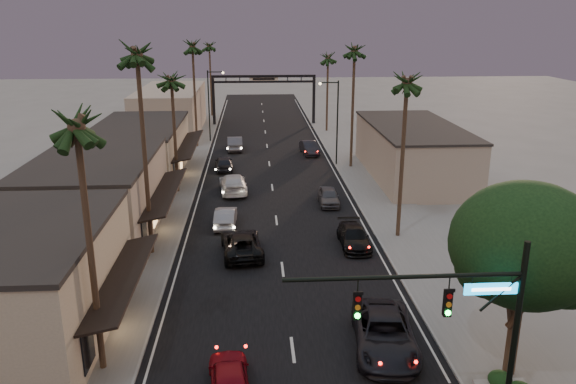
{
  "coord_description": "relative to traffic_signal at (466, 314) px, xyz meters",
  "views": [
    {
      "loc": [
        -1.69,
        -13.22,
        15.05
      ],
      "look_at": [
        0.87,
        27.38,
        2.5
      ],
      "focal_mm": 35.0,
      "sensor_mm": 36.0,
      "label": 1
    }
  ],
  "objects": [
    {
      "name": "palm_ra",
      "position": [
        2.91,
        20.0,
        6.36
      ],
      "size": [
        3.2,
        3.2,
        13.2
      ],
      "color": "#38281C",
      "rests_on": "ground"
    },
    {
      "name": "storefront_mid",
      "position": [
        -18.69,
        22.0,
        -2.33
      ],
      "size": [
        8.0,
        14.0,
        5.5
      ],
      "primitive_type": "cube",
      "color": "gray",
      "rests_on": "ground"
    },
    {
      "name": "palm_rb",
      "position": [
        2.91,
        40.0,
        7.33
      ],
      "size": [
        3.2,
        3.2,
        14.2
      ],
      "color": "#38281C",
      "rests_on": "ground"
    },
    {
      "name": "storefront_near",
      "position": [
        -18.69,
        8.0,
        -2.33
      ],
      "size": [
        8.0,
        12.0,
        5.5
      ],
      "primitive_type": "cube",
      "color": "tan",
      "rests_on": "ground"
    },
    {
      "name": "palm_rc",
      "position": [
        2.91,
        60.0,
        5.39
      ],
      "size": [
        3.2,
        3.2,
        12.2
      ],
      "color": "#38281C",
      "rests_on": "ground"
    },
    {
      "name": "palm_lc",
      "position": [
        -14.29,
        32.0,
        5.39
      ],
      "size": [
        3.2,
        3.2,
        12.2
      ],
      "color": "#38281C",
      "rests_on": "ground"
    },
    {
      "name": "sidewalk_left",
      "position": [
        -15.19,
        48.0,
        -5.02
      ],
      "size": [
        5.0,
        92.0,
        0.12
      ],
      "primitive_type": "cube",
      "color": "slate",
      "rests_on": "ground"
    },
    {
      "name": "corner_tree",
      "position": [
        3.79,
        3.45,
        0.9
      ],
      "size": [
        6.2,
        6.2,
        8.8
      ],
      "color": "#38281C",
      "rests_on": "ground"
    },
    {
      "name": "curbside_far",
      "position": [
        -0.89,
        46.21,
        -4.32
      ],
      "size": [
        2.14,
        4.75,
        1.51
      ],
      "primitive_type": "imported",
      "rotation": [
        0.0,
        0.0,
        0.12
      ],
      "color": "black",
      "rests_on": "ground"
    },
    {
      "name": "storefront_dist",
      "position": [
        -18.69,
        61.0,
        -2.08
      ],
      "size": [
        8.0,
        20.0,
        6.0
      ],
      "primitive_type": "cube",
      "color": "gray",
      "rests_on": "ground"
    },
    {
      "name": "curbside_grey",
      "position": [
        -1.1,
        27.73,
        -4.38
      ],
      "size": [
        1.78,
        4.18,
        1.41
      ],
      "primitive_type": "imported",
      "rotation": [
        0.0,
        0.0,
        -0.03
      ],
      "color": "#434448",
      "rests_on": "ground"
    },
    {
      "name": "traffic_signal",
      "position": [
        0.0,
        0.0,
        0.0
      ],
      "size": [
        8.51,
        0.22,
        7.8
      ],
      "color": "black",
      "rests_on": "ground"
    },
    {
      "name": "arch",
      "position": [
        -5.69,
        66.0,
        0.45
      ],
      "size": [
        15.2,
        0.4,
        7.27
      ],
      "color": "black",
      "rests_on": "ground"
    },
    {
      "name": "road",
      "position": [
        -5.69,
        41.0,
        -5.08
      ],
      "size": [
        14.0,
        120.0,
        0.02
      ],
      "primitive_type": "cube",
      "color": "black",
      "rests_on": "ground"
    },
    {
      "name": "oncoming_red",
      "position": [
        -8.56,
        3.0,
        -4.36
      ],
      "size": [
        2.06,
        4.36,
        1.44
      ],
      "primitive_type": "imported",
      "rotation": [
        0.0,
        0.0,
        3.23
      ],
      "color": "maroon",
      "rests_on": "ground"
    },
    {
      "name": "curbside_black",
      "position": [
        -0.57,
        18.45,
        -4.39
      ],
      "size": [
        1.93,
        4.74,
        1.38
      ],
      "primitive_type": "imported",
      "rotation": [
        0.0,
        0.0,
        -0.0
      ],
      "color": "black",
      "rests_on": "ground"
    },
    {
      "name": "oncoming_pickup",
      "position": [
        -8.28,
        17.58,
        -4.32
      ],
      "size": [
        3.09,
        5.73,
        1.53
      ],
      "primitive_type": "imported",
      "rotation": [
        0.0,
        0.0,
        3.25
      ],
      "color": "black",
      "rests_on": "ground"
    },
    {
      "name": "palm_lb",
      "position": [
        -14.29,
        18.0,
        8.3
      ],
      "size": [
        3.2,
        3.2,
        15.2
      ],
      "color": "#38281C",
      "rests_on": "ground"
    },
    {
      "name": "building_right",
      "position": [
        8.31,
        36.0,
        -2.58
      ],
      "size": [
        8.0,
        18.0,
        5.0
      ],
      "primitive_type": "cube",
      "color": "gray",
      "rests_on": "ground"
    },
    {
      "name": "sidewalk_right",
      "position": [
        3.81,
        48.0,
        -5.02
      ],
      "size": [
        5.0,
        92.0,
        0.12
      ],
      "primitive_type": "cube",
      "color": "slate",
      "rests_on": "ground"
    },
    {
      "name": "streetlight_right",
      "position": [
        1.23,
        41.0,
        0.25
      ],
      "size": [
        2.13,
        0.3,
        9.0
      ],
      "color": "black",
      "rests_on": "ground"
    },
    {
      "name": "oncoming_silver",
      "position": [
        -9.58,
        23.08,
        -4.37
      ],
      "size": [
        1.65,
        4.38,
        1.43
      ],
      "primitive_type": "imported",
      "rotation": [
        0.0,
        0.0,
        3.11
      ],
      "color": "gray",
      "rests_on": "ground"
    },
    {
      "name": "streetlight_left",
      "position": [
        -12.61,
        54.0,
        0.25
      ],
      "size": [
        2.13,
        0.3,
        9.0
      ],
      "color": "black",
      "rests_on": "ground"
    },
    {
      "name": "oncoming_grey_far",
      "position": [
        -9.59,
        49.0,
        -4.26
      ],
      "size": [
        1.94,
        5.07,
        1.65
      ],
      "primitive_type": "imported",
      "rotation": [
        0.0,
        0.0,
        3.18
      ],
      "color": "#505055",
      "rests_on": "ground"
    },
    {
      "name": "storefront_far",
      "position": [
        -18.69,
        38.0,
        -2.58
      ],
      "size": [
        8.0,
        16.0,
        5.0
      ],
      "primitive_type": "cube",
      "color": "tan",
      "rests_on": "ground"
    },
    {
      "name": "palm_far",
      "position": [
        -13.99,
        74.0,
        6.36
      ],
      "size": [
        3.2,
        3.2,
        13.2
      ],
      "color": "#38281C",
      "rests_on": "ground"
    },
    {
      "name": "oncoming_white",
      "position": [
        -9.28,
        31.77,
        -4.26
      ],
      "size": [
        2.86,
        5.89,
        1.65
      ],
      "primitive_type": "imported",
      "rotation": [
        0.0,
        0.0,
        3.24
      ],
      "color": "silver",
      "rests_on": "ground"
    },
    {
      "name": "palm_la",
      "position": [
        -14.29,
        5.0,
        6.36
      ],
      "size": [
        3.2,
        3.2,
        13.2
      ],
      "color": "#38281C",
      "rests_on": "ground"
    },
    {
      "name": "ground",
      "position": [
        -5.69,
        36.0,
        -5.08
      ],
      "size": [
        200.0,
        200.0,
        0.0
      ],
      "primitive_type": "plane",
      "color": "slate",
      "rests_on": "ground"
    },
    {
      "name": "curbside_near",
      "position": [
        -1.34,
        5.8,
        -4.23
      ],
      "size": [
        3.48,
        6.38,
        1.69
      ],
      "primitive_type": "imported",
      "rotation": [
        0.0,
        0.0,
        -0.11
      ],
      "color": "black",
      "rests_on": "ground"
    },
    {
      "name": "oncoming_dgrey",
      "position": [
        -10.47,
        39.59,
        -4.34
      ],
      "size": [
        2.15,
        4.51,
        1.49
      ],
      "primitive_type": "imported",
      "rotation": [
        0.0,
        0.0,
        3.23
      ],
      "color": "black",
      "rests_on": "ground"
    },
    {
      "name": "palm_ld",
      "position": [
        -14.29,
        51.0,
        7.33
      ],
      "size": [
        3.2,
        3.2,
        14.2
      ],
      "color": "#38281C",
      "rests_on": "ground"
    }
  ]
}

